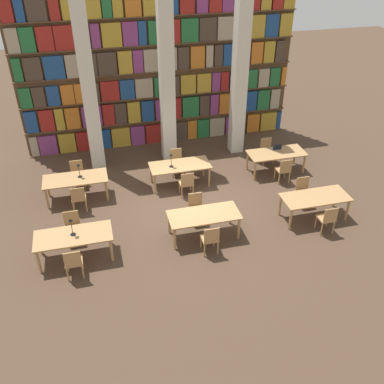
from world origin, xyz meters
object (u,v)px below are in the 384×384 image
object	(u,v)px
desk_lamp_1	(79,168)
chair_1	(72,226)
reading_table_1	(204,217)
reading_table_5	(276,155)
chair_9	(177,161)
chair_10	(284,170)
chair_3	(196,207)
laptop	(276,148)
chair_8	(187,183)
pillar_center	(167,76)
chair_2	(210,238)
chair_6	(79,198)
chair_4	(327,218)
desk_lamp_2	(171,158)
chair_11	(267,150)
chair_0	(74,262)
reading_table_3	(76,180)
chair_5	(303,191)
chair_7	(77,173)
reading_table_2	(315,199)
reading_table_4	(180,167)
pillar_left	(88,83)
desk_lamp_0	(71,224)
pillar_right	(240,70)
reading_table_0	(74,238)

from	to	relation	value
desk_lamp_1	chair_1	bearing A→B (deg)	-98.20
reading_table_1	reading_table_5	world-z (taller)	same
chair_9	chair_10	bearing A→B (deg)	156.48
chair_3	reading_table_1	bearing A→B (deg)	92.10
laptop	chair_1	bearing A→B (deg)	18.86
reading_table_5	chair_8	bearing A→B (deg)	-167.43
pillar_center	reading_table_1	bearing A→B (deg)	-89.81
reading_table_1	chair_10	size ratio (longest dim) A/B	2.20
chair_2	chair_6	world-z (taller)	same
chair_4	desk_lamp_2	world-z (taller)	desk_lamp_2
chair_8	chair_11	bearing A→B (deg)	24.02
chair_1	desk_lamp_1	bearing A→B (deg)	-98.20
chair_1	reading_table_1	world-z (taller)	chair_1
reading_table_5	chair_10	size ratio (longest dim) A/B	2.20
chair_0	reading_table_3	distance (m)	3.50
chair_4	chair_5	xyz separation A→B (m)	(0.00, 1.43, 0.00)
desk_lamp_1	chair_11	bearing A→B (deg)	6.31
chair_6	chair_7	bearing A→B (deg)	90.00
chair_1	reading_table_2	size ratio (longest dim) A/B	0.45
chair_2	chair_5	distance (m)	3.64
reading_table_4	chair_8	xyz separation A→B (m)	(0.05, -0.71, -0.17)
reading_table_4	reading_table_5	world-z (taller)	same
pillar_left	chair_3	bearing A→B (deg)	-57.13
pillar_center	chair_7	bearing A→B (deg)	-160.59
chair_7	desk_lamp_2	size ratio (longest dim) A/B	1.90
chair_4	chair_7	xyz separation A→B (m)	(-6.54, 4.12, 0.00)
chair_1	chair_7	world-z (taller)	same
reading_table_2	reading_table_3	xyz separation A→B (m)	(-6.57, 2.69, 0.00)
desk_lamp_0	pillar_left	bearing A→B (deg)	79.30
pillar_center	chair_9	distance (m)	2.77
chair_2	chair_6	size ratio (longest dim) A/B	1.00
chair_0	pillar_center	bearing A→B (deg)	57.35
reading_table_3	chair_3	bearing A→B (deg)	-31.78
reading_table_4	chair_11	size ratio (longest dim) A/B	2.20
chair_11	pillar_right	bearing A→B (deg)	-55.37
reading_table_0	reading_table_2	xyz separation A→B (m)	(6.68, 0.08, 0.00)
chair_1	pillar_left	bearing A→B (deg)	-103.13
chair_9	desk_lamp_1	bearing A→B (deg)	12.36
pillar_left	chair_2	world-z (taller)	pillar_left
reading_table_1	chair_4	bearing A→B (deg)	-11.55
chair_10	desk_lamp_2	bearing A→B (deg)	169.68
chair_1	reading_table_4	distance (m)	3.99
pillar_right	reading_table_5	xyz separation A→B (m)	(0.80, -1.82, -2.36)
reading_table_0	chair_7	size ratio (longest dim) A/B	2.20
pillar_right	chair_3	bearing A→B (deg)	-123.09
desk_lamp_1	desk_lamp_2	xyz separation A→B (m)	(2.81, -0.07, 0.00)
chair_3	laptop	bearing A→B (deg)	-146.10
reading_table_1	chair_2	bearing A→B (deg)	-92.10
pillar_right	chair_4	world-z (taller)	pillar_right
reading_table_3	desk_lamp_1	bearing A→B (deg)	13.65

